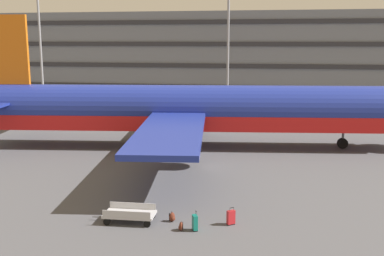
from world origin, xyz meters
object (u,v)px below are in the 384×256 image
(airliner, at_px, (187,110))
(suitcase_laid_flat, at_px, (231,217))
(suitcase_orange, at_px, (195,222))
(backpack_silver, at_px, (181,226))
(backpack_purple, at_px, (172,217))
(baggage_cart, at_px, (130,214))

(airliner, distance_m, suitcase_laid_flat, 17.90)
(suitcase_orange, bearing_deg, backpack_silver, -170.17)
(backpack_silver, distance_m, backpack_purple, 1.25)
(airliner, distance_m, suitcase_orange, 18.47)
(suitcase_laid_flat, bearing_deg, baggage_cart, -174.28)
(suitcase_orange, bearing_deg, suitcase_laid_flat, 31.46)
(baggage_cart, bearing_deg, suitcase_laid_flat, 5.72)
(baggage_cart, bearing_deg, backpack_purple, 11.31)
(suitcase_orange, xyz_separation_m, suitcase_laid_flat, (1.68, 1.03, -0.02))
(suitcase_orange, bearing_deg, airliner, 101.39)
(suitcase_laid_flat, bearing_deg, suitcase_orange, -148.54)
(backpack_silver, relative_size, baggage_cart, 0.15)
(airliner, bearing_deg, backpack_silver, -80.76)
(airliner, relative_size, backpack_purple, 75.25)
(suitcase_orange, height_order, baggage_cart, suitcase_orange)
(suitcase_orange, bearing_deg, baggage_cart, 171.67)
(airliner, height_order, baggage_cart, airliner)
(airliner, xyz_separation_m, backpack_purple, (2.27, -16.95, -3.01))
(airliner, relative_size, suitcase_orange, 41.00)
(backpack_silver, bearing_deg, backpack_purple, 122.02)
(suitcase_laid_flat, xyz_separation_m, backpack_purple, (-3.02, -0.09, -0.16))
(suitcase_orange, distance_m, backpack_purple, 1.64)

